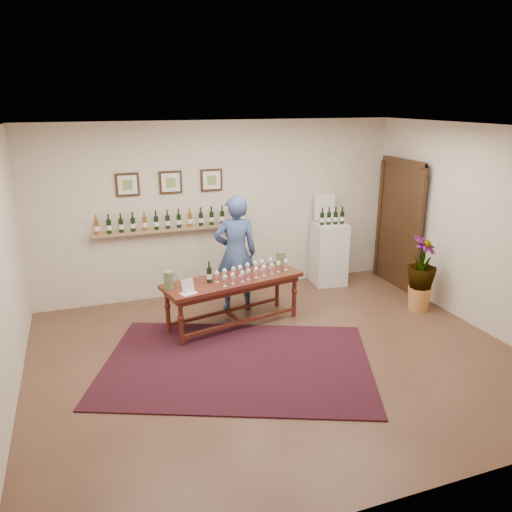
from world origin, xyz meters
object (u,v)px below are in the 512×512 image
object	(u,v)px
display_pedestal	(329,253)
person	(236,254)
tasting_table	(233,286)
potted_plant	(421,274)

from	to	relation	value
display_pedestal	person	world-z (taller)	person
display_pedestal	person	distance (m)	1.98
display_pedestal	tasting_table	bearing A→B (deg)	-152.47
tasting_table	person	size ratio (longest dim) A/B	1.16
potted_plant	person	xyz separation A→B (m)	(-2.62, 0.99, 0.30)
tasting_table	display_pedestal	bearing A→B (deg)	15.53
display_pedestal	potted_plant	distance (m)	1.72
person	display_pedestal	bearing A→B (deg)	-155.94
display_pedestal	potted_plant	bearing A→B (deg)	-63.87
tasting_table	person	bearing A→B (deg)	56.64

